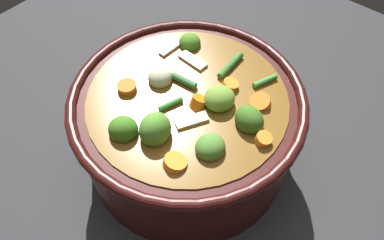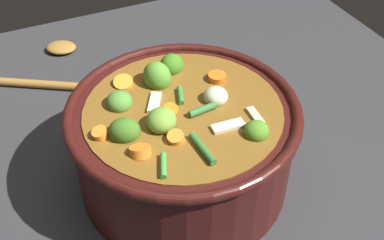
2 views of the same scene
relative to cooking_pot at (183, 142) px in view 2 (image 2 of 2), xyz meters
The scene contains 3 objects.
ground_plane 0.07m from the cooking_pot, 43.84° to the right, with size 1.10×1.10×0.00m, color #2D2D30.
cooking_pot is the anchor object (origin of this frame).
wooden_spoon 0.40m from the cooking_pot, 107.99° to the left, with size 0.20×0.21×0.02m.
Camera 2 is at (-0.20, -0.46, 0.56)m, focal length 45.82 mm.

